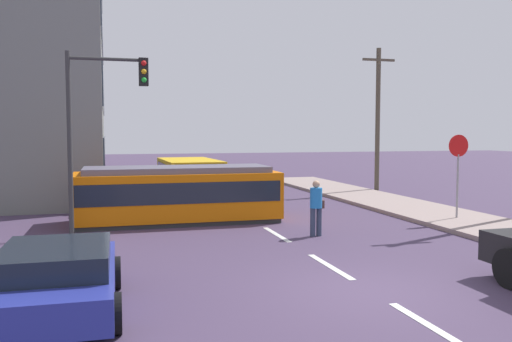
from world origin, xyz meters
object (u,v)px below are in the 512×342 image
object	(u,v)px
parked_sedan_near	(57,278)
parked_sedan_far	(102,180)
pedestrian_crossing	(316,205)
streetcar_tram	(178,193)
utility_pole_mid	(378,117)
stop_sign	(458,159)
parked_sedan_mid	(110,193)
city_bus	(190,175)
traffic_light_mast	(100,109)

from	to	relation	value
parked_sedan_near	parked_sedan_far	size ratio (longest dim) A/B	0.93
pedestrian_crossing	streetcar_tram	bearing A→B (deg)	134.52
streetcar_tram	utility_pole_mid	xyz separation A→B (m)	(11.33, 6.76, 2.91)
stop_sign	pedestrian_crossing	bearing A→B (deg)	-168.86
streetcar_tram	parked_sedan_mid	bearing A→B (deg)	119.32
pedestrian_crossing	parked_sedan_far	xyz separation A→B (m)	(-6.27, 14.32, -0.32)
pedestrian_crossing	stop_sign	world-z (taller)	stop_sign
streetcar_tram	parked_sedan_near	world-z (taller)	streetcar_tram
streetcar_tram	stop_sign	world-z (taller)	stop_sign
streetcar_tram	stop_sign	distance (m)	9.78
streetcar_tram	city_bus	world-z (taller)	streetcar_tram
parked_sedan_far	streetcar_tram	bearing A→B (deg)	-76.12
streetcar_tram	parked_sedan_mid	distance (m)	4.56
parked_sedan_mid	utility_pole_mid	distance (m)	14.22
stop_sign	traffic_light_mast	size ratio (longest dim) A/B	0.53
parked_sedan_near	parked_sedan_mid	world-z (taller)	same
parked_sedan_far	pedestrian_crossing	bearing A→B (deg)	-66.36
parked_sedan_near	parked_sedan_far	bearing A→B (deg)	88.35
parked_sedan_far	traffic_light_mast	xyz separation A→B (m)	(0.11, -12.30, 3.15)
parked_sedan_far	stop_sign	size ratio (longest dim) A/B	1.54
parked_sedan_far	utility_pole_mid	xyz separation A→B (m)	(13.95, -3.85, 3.28)
pedestrian_crossing	parked_sedan_mid	distance (m)	9.66
streetcar_tram	city_bus	size ratio (longest dim) A/B	1.30
pedestrian_crossing	stop_sign	distance (m)	5.95
parked_sedan_mid	streetcar_tram	bearing A→B (deg)	-60.68
utility_pole_mid	parked_sedan_near	bearing A→B (deg)	-132.84
city_bus	utility_pole_mid	xyz separation A→B (m)	(9.78, -0.70, 2.88)
parked_sedan_near	stop_sign	size ratio (longest dim) A/B	1.43
pedestrian_crossing	parked_sedan_near	xyz separation A→B (m)	(-6.83, -5.18, -0.32)
parked_sedan_mid	utility_pole_mid	world-z (taller)	utility_pole_mid
pedestrian_crossing	utility_pole_mid	world-z (taller)	utility_pole_mid
parked_sedan_near	stop_sign	world-z (taller)	stop_sign
pedestrian_crossing	stop_sign	size ratio (longest dim) A/B	0.58
city_bus	traffic_light_mast	size ratio (longest dim) A/B	0.97
city_bus	parked_sedan_near	size ratio (longest dim) A/B	1.30
city_bus	pedestrian_crossing	distance (m)	11.37
city_bus	pedestrian_crossing	size ratio (longest dim) A/B	3.20
parked_sedan_near	parked_sedan_mid	bearing A→B (deg)	85.73
parked_sedan_near	traffic_light_mast	size ratio (longest dim) A/B	0.75
pedestrian_crossing	utility_pole_mid	size ratio (longest dim) A/B	0.22
streetcar_tram	pedestrian_crossing	distance (m)	5.20
traffic_light_mast	utility_pole_mid	xyz separation A→B (m)	(13.84, 8.45, 0.13)
pedestrian_crossing	parked_sedan_far	distance (m)	15.63
parked_sedan_mid	city_bus	bearing A→B (deg)	42.88
city_bus	utility_pole_mid	world-z (taller)	utility_pole_mid
utility_pole_mid	city_bus	bearing A→B (deg)	175.90
city_bus	stop_sign	distance (m)	12.78
pedestrian_crossing	city_bus	bearing A→B (deg)	100.65
parked_sedan_near	stop_sign	xyz separation A→B (m)	(12.54, 6.30, 1.57)
streetcar_tram	parked_sedan_near	xyz separation A→B (m)	(-3.18, -8.89, -0.37)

